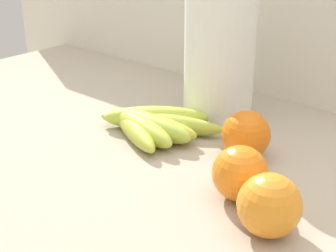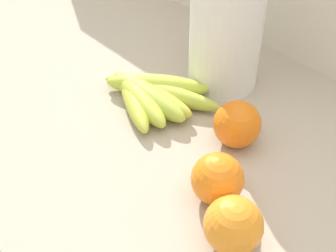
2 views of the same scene
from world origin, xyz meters
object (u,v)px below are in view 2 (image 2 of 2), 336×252
(orange_front, at_px, (237,124))
(orange_center, at_px, (233,225))
(banana_bunch, at_px, (149,94))
(orange_back_right, at_px, (217,179))
(paper_towel_roll, at_px, (227,19))

(orange_front, bearing_deg, orange_center, -49.86)
(banana_bunch, bearing_deg, orange_center, -21.14)
(banana_bunch, relative_size, orange_back_right, 2.90)
(orange_back_right, bearing_deg, banana_bunch, 162.68)
(orange_center, height_order, paper_towel_roll, paper_towel_roll)
(orange_center, bearing_deg, paper_towel_roll, 134.83)
(banana_bunch, xyz_separation_m, paper_towel_roll, (0.04, 0.14, 0.11))
(banana_bunch, relative_size, orange_center, 2.82)
(orange_front, xyz_separation_m, paper_towel_roll, (-0.13, 0.11, 0.09))
(banana_bunch, height_order, orange_back_right, orange_back_right)
(orange_front, xyz_separation_m, orange_center, (0.12, -0.15, 0.00))
(orange_center, relative_size, paper_towel_roll, 0.27)
(banana_bunch, distance_m, orange_back_right, 0.24)
(banana_bunch, bearing_deg, orange_front, 11.86)
(orange_center, bearing_deg, orange_back_right, 147.48)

